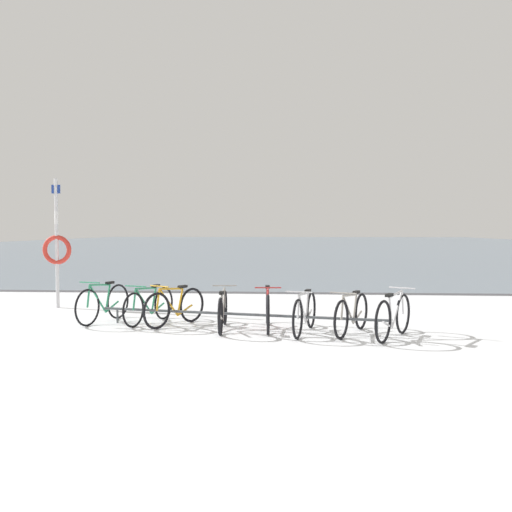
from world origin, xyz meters
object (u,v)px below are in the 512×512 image
(bicycle_0, at_px, (103,303))
(bicycle_5, at_px, (305,313))
(bicycle_1, at_px, (149,305))
(bicycle_6, at_px, (352,314))
(bicycle_2, at_px, (175,307))
(bicycle_3, at_px, (223,311))
(bicycle_7, at_px, (394,316))
(bicycle_4, at_px, (268,309))
(rescue_post, at_px, (57,246))

(bicycle_0, distance_m, bicycle_5, 4.04)
(bicycle_1, xyz_separation_m, bicycle_6, (3.83, -0.85, -0.00))
(bicycle_1, height_order, bicycle_2, bicycle_2)
(bicycle_0, relative_size, bicycle_3, 0.92)
(bicycle_3, height_order, bicycle_7, bicycle_7)
(bicycle_4, height_order, bicycle_6, bicycle_4)
(bicycle_2, height_order, bicycle_5, bicycle_2)
(rescue_post, bearing_deg, bicycle_6, -23.31)
(bicycle_2, xyz_separation_m, bicycle_4, (1.78, -0.26, 0.01))
(bicycle_2, height_order, bicycle_3, bicycle_2)
(rescue_post, bearing_deg, bicycle_3, -30.99)
(bicycle_2, relative_size, bicycle_5, 0.82)
(bicycle_0, xyz_separation_m, bicycle_5, (3.94, -0.88, -0.02))
(bicycle_7, bearing_deg, rescue_post, 156.45)
(bicycle_4, height_order, bicycle_7, bicycle_4)
(bicycle_3, relative_size, bicycle_6, 1.10)
(bicycle_1, distance_m, bicycle_6, 3.92)
(bicycle_2, distance_m, bicycle_6, 3.33)
(bicycle_1, relative_size, bicycle_6, 1.02)
(bicycle_2, xyz_separation_m, bicycle_7, (3.94, -0.95, 0.01))
(bicycle_5, relative_size, bicycle_6, 1.09)
(bicycle_4, xyz_separation_m, bicycle_5, (0.67, -0.35, -0.01))
(bicycle_2, relative_size, bicycle_4, 0.80)
(rescue_post, bearing_deg, bicycle_5, -26.06)
(bicycle_5, height_order, bicycle_7, bicycle_7)
(bicycle_2, bearing_deg, bicycle_5, -13.96)
(bicycle_0, distance_m, bicycle_7, 5.56)
(bicycle_0, bearing_deg, bicycle_5, -12.52)
(bicycle_7, height_order, rescue_post, rescue_post)
(bicycle_7, bearing_deg, bicycle_2, 166.39)
(bicycle_7, bearing_deg, bicycle_1, 165.40)
(bicycle_2, bearing_deg, rescue_post, 146.17)
(bicycle_5, bearing_deg, bicycle_0, 167.48)
(bicycle_0, bearing_deg, bicycle_2, -10.11)
(bicycle_7, xyz_separation_m, rescue_post, (-7.19, 3.14, 1.07))
(bicycle_2, xyz_separation_m, rescue_post, (-3.26, 2.18, 1.08))
(bicycle_3, distance_m, bicycle_6, 2.32)
(rescue_post, bearing_deg, bicycle_7, -23.55)
(bicycle_4, distance_m, bicycle_5, 0.76)
(bicycle_0, height_order, bicycle_2, bicycle_0)
(bicycle_2, distance_m, bicycle_7, 4.05)
(bicycle_1, distance_m, bicycle_5, 3.12)
(bicycle_7, bearing_deg, bicycle_6, 154.10)
(bicycle_4, relative_size, bicycle_7, 1.18)
(rescue_post, bearing_deg, bicycle_1, -36.05)
(bicycle_4, relative_size, bicycle_5, 1.03)
(bicycle_6, bearing_deg, bicycle_0, 169.34)
(bicycle_2, distance_m, bicycle_5, 2.53)
(bicycle_5, xyz_separation_m, rescue_post, (-5.71, 2.79, 1.08))
(bicycle_7, bearing_deg, bicycle_0, 167.34)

